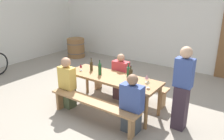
# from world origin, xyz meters

# --- Properties ---
(ground_plane) EXTENTS (24.00, 24.00, 0.00)m
(ground_plane) POSITION_xyz_m (0.00, 0.00, 0.00)
(ground_plane) COLOR gray
(back_wall) EXTENTS (14.00, 0.20, 3.20)m
(back_wall) POSITION_xyz_m (0.00, 3.59, 1.60)
(back_wall) COLOR silver
(back_wall) RESTS_ON ground
(tasting_table) EXTENTS (2.13, 0.72, 0.75)m
(tasting_table) POSITION_xyz_m (0.00, 0.00, 0.67)
(tasting_table) COLOR olive
(tasting_table) RESTS_ON ground
(bench_near) EXTENTS (2.03, 0.30, 0.45)m
(bench_near) POSITION_xyz_m (0.00, -0.66, 0.36)
(bench_near) COLOR #9E7247
(bench_near) RESTS_ON ground
(bench_far) EXTENTS (2.03, 0.30, 0.45)m
(bench_far) POSITION_xyz_m (0.00, 0.66, 0.36)
(bench_far) COLOR #9E7247
(bench_far) RESTS_ON ground
(wine_bottle_0) EXTENTS (0.07, 0.07, 0.34)m
(wine_bottle_0) POSITION_xyz_m (-0.29, -0.05, 0.88)
(wine_bottle_0) COLOR #194723
(wine_bottle_0) RESTS_ON tasting_table
(wine_bottle_1) EXTENTS (0.07, 0.07, 0.31)m
(wine_bottle_1) POSITION_xyz_m (-0.61, 0.05, 0.86)
(wine_bottle_1) COLOR #332814
(wine_bottle_1) RESTS_ON tasting_table
(wine_bottle_2) EXTENTS (0.08, 0.08, 0.31)m
(wine_bottle_2) POSITION_xyz_m (0.41, 0.08, 0.87)
(wine_bottle_2) COLOR #332814
(wine_bottle_2) RESTS_ON tasting_table
(wine_bottle_3) EXTENTS (0.08, 0.08, 0.32)m
(wine_bottle_3) POSITION_xyz_m (0.30, 0.17, 0.87)
(wine_bottle_3) COLOR #234C2D
(wine_bottle_3) RESTS_ON tasting_table
(wine_glass_0) EXTENTS (0.06, 0.06, 0.16)m
(wine_glass_0) POSITION_xyz_m (-0.82, -0.08, 0.86)
(wine_glass_0) COLOR silver
(wine_glass_0) RESTS_ON tasting_table
(wine_glass_1) EXTENTS (0.07, 0.07, 0.17)m
(wine_glass_1) POSITION_xyz_m (0.65, -0.22, 0.87)
(wine_glass_1) COLOR silver
(wine_glass_1) RESTS_ON tasting_table
(wine_glass_2) EXTENTS (0.07, 0.07, 0.16)m
(wine_glass_2) POSITION_xyz_m (0.89, -0.09, 0.87)
(wine_glass_2) COLOR silver
(wine_glass_2) RESTS_ON tasting_table
(wine_glass_3) EXTENTS (0.08, 0.08, 0.17)m
(wine_glass_3) POSITION_xyz_m (0.75, 0.13, 0.87)
(wine_glass_3) COLOR silver
(wine_glass_3) RESTS_ON tasting_table
(seated_guest_near_0) EXTENTS (0.37, 0.24, 1.15)m
(seated_guest_near_0) POSITION_xyz_m (-0.85, -0.51, 0.55)
(seated_guest_near_0) COLOR #4A5738
(seated_guest_near_0) RESTS_ON ground
(seated_guest_near_1) EXTENTS (0.42, 0.24, 1.13)m
(seated_guest_near_1) POSITION_xyz_m (0.79, -0.51, 0.53)
(seated_guest_near_1) COLOR #40464C
(seated_guest_near_1) RESTS_ON ground
(seated_guest_far_0) EXTENTS (0.39, 0.24, 1.12)m
(seated_guest_far_0) POSITION_xyz_m (-0.11, 0.51, 0.53)
(seated_guest_far_0) COLOR #482D33
(seated_guest_far_0) RESTS_ON ground
(standing_host) EXTENTS (0.32, 0.24, 1.59)m
(standing_host) POSITION_xyz_m (1.48, 0.11, 0.79)
(standing_host) COLOR #382934
(standing_host) RESTS_ON ground
(wine_barrel) EXTENTS (0.70, 0.70, 0.74)m
(wine_barrel) POSITION_xyz_m (-3.57, 2.58, 0.37)
(wine_barrel) COLOR olive
(wine_barrel) RESTS_ON ground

